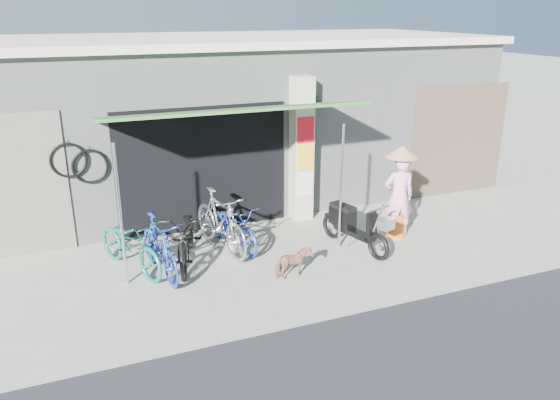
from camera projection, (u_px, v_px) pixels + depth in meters
name	position (u px, v px, depth m)	size (l,w,h in m)	color
ground	(313.00, 271.00, 9.34)	(80.00, 80.00, 0.00)	#A8A298
bicycle_shop	(225.00, 115.00, 13.19)	(12.30, 5.30, 3.66)	gray
shop_pillar	(301.00, 150.00, 11.28)	(0.42, 0.44, 3.00)	#BAB49E
awning	(230.00, 113.00, 9.61)	(4.60, 1.88, 2.72)	#30602B
neighbour_right	(458.00, 141.00, 12.93)	(2.60, 0.06, 2.60)	brown
bike_teal	(130.00, 244.00, 9.23)	(0.64, 1.84, 0.97)	#19705D
bike_blue	(159.00, 247.00, 9.06)	(0.48, 1.71, 1.03)	navy
bike_black	(187.00, 237.00, 9.48)	(0.68, 1.94, 1.02)	black
bike_silver	(220.00, 221.00, 10.00)	(0.54, 1.91, 1.15)	silver
bike_navy	(233.00, 226.00, 10.16)	(0.57, 1.64, 0.86)	navy
street_dog	(293.00, 263.00, 9.04)	(0.28, 0.63, 0.53)	tan
moped	(353.00, 226.00, 10.12)	(0.66, 1.71, 0.99)	black
nun	(399.00, 193.00, 10.49)	(0.68, 0.64, 1.84)	#F1A2C4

